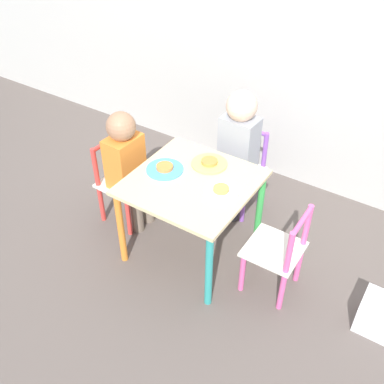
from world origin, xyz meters
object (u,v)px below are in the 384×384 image
at_px(chair_red, 122,183).
at_px(child_back, 238,144).
at_px(plate_right, 221,191).
at_px(chair_pink, 278,253).
at_px(child_left, 127,161).
at_px(kids_table, 192,192).
at_px(chair_purple, 240,171).
at_px(plate_left, 165,169).
at_px(plate_back, 209,163).

relative_size(chair_red, child_back, 0.65).
bearing_deg(child_back, plate_right, -68.84).
xyz_separation_m(chair_pink, child_left, (-0.93, 0.01, 0.18)).
xyz_separation_m(kids_table, chair_red, (-0.49, 0.02, -0.16)).
xyz_separation_m(chair_purple, plate_right, (0.14, -0.49, 0.24)).
distance_m(chair_purple, plate_left, 0.58).
relative_size(child_left, plate_right, 4.22).
distance_m(chair_purple, child_left, 0.69).
bearing_deg(child_left, kids_table, -90.00).
bearing_deg(chair_purple, chair_pink, -43.50).
height_order(kids_table, child_left, child_left).
height_order(plate_back, plate_left, same).
relative_size(chair_purple, child_left, 0.71).
xyz_separation_m(chair_pink, plate_back, (-0.49, 0.16, 0.24)).
bearing_deg(plate_left, plate_back, 45.00).
xyz_separation_m(chair_purple, plate_left, (-0.19, -0.49, 0.24)).
distance_m(chair_red, plate_right, 0.70).
bearing_deg(plate_right, child_back, 108.32).
distance_m(child_back, plate_left, 0.47).
relative_size(chair_pink, child_left, 0.71).
bearing_deg(plate_left, chair_pink, 0.11).
xyz_separation_m(kids_table, chair_purple, (0.02, 0.49, -0.16)).
distance_m(kids_table, plate_left, 0.18).
distance_m(chair_red, child_back, 0.70).
bearing_deg(kids_table, plate_back, 90.00).
height_order(child_left, plate_back, child_left).
distance_m(chair_pink, child_back, 0.68).
xyz_separation_m(plate_back, plate_right, (0.17, -0.17, -0.00)).
relative_size(plate_back, plate_right, 1.11).
relative_size(child_back, plate_left, 4.08).
bearing_deg(chair_pink, plate_right, -89.93).
bearing_deg(plate_left, chair_purple, 68.93).
relative_size(chair_purple, chair_pink, 1.00).
xyz_separation_m(chair_red, plate_left, (0.33, -0.02, 0.24)).
xyz_separation_m(kids_table, child_back, (0.02, 0.44, 0.06)).
bearing_deg(child_left, plate_left, -91.29).
height_order(chair_purple, plate_back, same).
xyz_separation_m(chair_red, chair_pink, (0.99, -0.02, 0.00)).
xyz_separation_m(child_left, plate_left, (0.27, -0.02, 0.06)).
bearing_deg(plate_right, chair_red, 178.44).
bearing_deg(chair_red, chair_pink, -88.89).
xyz_separation_m(chair_purple, child_left, (-0.46, -0.48, 0.18)).
bearing_deg(chair_purple, plate_right, -71.20).
xyz_separation_m(chair_red, child_left, (0.06, -0.00, 0.18)).
distance_m(chair_purple, plate_right, 0.57).
bearing_deg(child_back, chair_red, -138.17).
relative_size(plate_left, plate_right, 1.14).
distance_m(kids_table, chair_pink, 0.52).
bearing_deg(plate_left, child_back, 66.71).
bearing_deg(plate_right, plate_back, 135.00).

